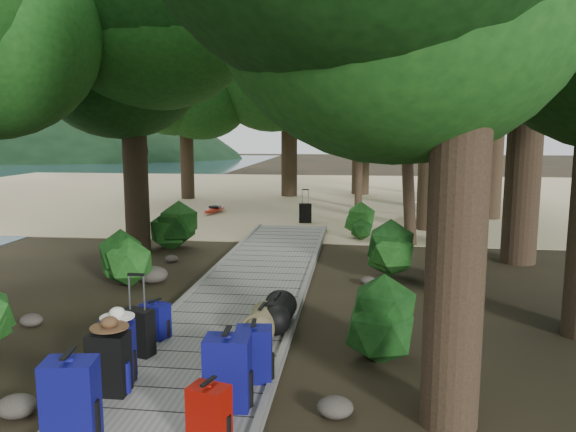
% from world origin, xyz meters
% --- Properties ---
extents(ground, '(120.00, 120.00, 0.00)m').
position_xyz_m(ground, '(0.00, 0.00, 0.00)').
color(ground, '#2F2717').
rests_on(ground, ground).
extents(sand_beach, '(40.00, 22.00, 0.02)m').
position_xyz_m(sand_beach, '(0.00, 16.00, 0.01)').
color(sand_beach, tan).
rests_on(sand_beach, ground).
extents(boardwalk, '(2.00, 12.00, 0.12)m').
position_xyz_m(boardwalk, '(0.00, 1.00, 0.06)').
color(boardwalk, gray).
rests_on(boardwalk, ground).
extents(backpack_left_a, '(0.50, 0.38, 0.85)m').
position_xyz_m(backpack_left_a, '(-0.61, -4.62, 0.54)').
color(backpack_left_a, navy).
rests_on(backpack_left_a, boardwalk).
extents(backpack_left_b, '(0.40, 0.29, 0.73)m').
position_xyz_m(backpack_left_b, '(-0.69, -3.68, 0.49)').
color(backpack_left_b, black).
rests_on(backpack_left_b, boardwalk).
extents(backpack_left_c, '(0.44, 0.36, 0.73)m').
position_xyz_m(backpack_left_c, '(-0.75, -3.38, 0.49)').
color(backpack_left_c, navy).
rests_on(backpack_left_c, boardwalk).
extents(backpack_left_d, '(0.41, 0.35, 0.52)m').
position_xyz_m(backpack_left_d, '(-0.79, -2.07, 0.38)').
color(backpack_left_d, navy).
rests_on(backpack_left_d, boardwalk).
extents(backpack_right_a, '(0.39, 0.33, 0.61)m').
position_xyz_m(backpack_right_a, '(0.61, -4.52, 0.42)').
color(backpack_right_a, '#930100').
rests_on(backpack_right_a, boardwalk).
extents(backpack_right_b, '(0.46, 0.33, 0.81)m').
position_xyz_m(backpack_right_b, '(0.61, -3.82, 0.53)').
color(backpack_right_b, navy).
rests_on(backpack_right_b, boardwalk).
extents(backpack_right_c, '(0.42, 0.32, 0.67)m').
position_xyz_m(backpack_right_c, '(0.76, -3.19, 0.46)').
color(backpack_right_c, navy).
rests_on(backpack_right_c, boardwalk).
extents(backpack_right_d, '(0.35, 0.25, 0.53)m').
position_xyz_m(backpack_right_d, '(0.68, -2.90, 0.38)').
color(backpack_right_d, '#2F3816').
rests_on(backpack_right_d, boardwalk).
extents(duffel_right_khaki, '(0.44, 0.63, 0.40)m').
position_xyz_m(duffel_right_khaki, '(0.63, -1.86, 0.32)').
color(duffel_right_khaki, olive).
rests_on(duffel_right_khaki, boardwalk).
extents(duffel_right_black, '(0.49, 0.73, 0.44)m').
position_xyz_m(duffel_right_black, '(0.77, -1.46, 0.34)').
color(duffel_right_black, black).
rests_on(duffel_right_black, boardwalk).
extents(suitcase_on_boardwalk, '(0.42, 0.30, 0.58)m').
position_xyz_m(suitcase_on_boardwalk, '(-0.79, -2.66, 0.41)').
color(suitcase_on_boardwalk, black).
rests_on(suitcase_on_boardwalk, boardwalk).
extents(lone_suitcase_on_sand, '(0.41, 0.27, 0.60)m').
position_xyz_m(lone_suitcase_on_sand, '(0.26, 8.22, 0.32)').
color(lone_suitcase_on_sand, black).
rests_on(lone_suitcase_on_sand, sand_beach).
extents(hat_brown, '(0.40, 0.40, 0.12)m').
position_xyz_m(hat_brown, '(-0.66, -3.71, 0.91)').
color(hat_brown, '#51351E').
rests_on(hat_brown, backpack_left_b).
extents(hat_white, '(0.37, 0.37, 0.12)m').
position_xyz_m(hat_white, '(-0.71, -3.39, 0.91)').
color(hat_white, silver).
rests_on(hat_white, backpack_left_c).
extents(kayak, '(1.22, 3.19, 0.31)m').
position_xyz_m(kayak, '(-3.06, 9.87, 0.18)').
color(kayak, '#AC1B0E').
rests_on(kayak, sand_beach).
extents(sun_lounger, '(1.07, 1.80, 0.55)m').
position_xyz_m(sun_lounger, '(3.81, 9.07, 0.30)').
color(sun_lounger, silver).
rests_on(sun_lounger, sand_beach).
extents(tree_right_a, '(4.81, 4.81, 8.01)m').
position_xyz_m(tree_right_a, '(2.79, -3.65, 4.01)').
color(tree_right_a, black).
rests_on(tree_right_a, ground).
extents(tree_right_c, '(5.51, 5.51, 9.54)m').
position_xyz_m(tree_right_c, '(3.72, 1.50, 4.77)').
color(tree_right_c, black).
rests_on(tree_right_c, ground).
extents(tree_right_d, '(5.76, 5.76, 10.56)m').
position_xyz_m(tree_right_d, '(5.38, 3.56, 5.28)').
color(tree_right_d, black).
rests_on(tree_right_d, ground).
extents(tree_right_e, '(5.40, 5.40, 9.72)m').
position_xyz_m(tree_right_e, '(3.92, 7.51, 4.86)').
color(tree_right_e, black).
rests_on(tree_right_e, ground).
extents(tree_right_f, '(4.93, 4.93, 8.81)m').
position_xyz_m(tree_right_f, '(6.20, 9.85, 4.40)').
color(tree_right_f, black).
rests_on(tree_right_f, ground).
extents(tree_left_c, '(4.74, 4.74, 8.24)m').
position_xyz_m(tree_left_c, '(-3.32, 3.64, 4.12)').
color(tree_left_c, black).
rests_on(tree_left_c, ground).
extents(tree_back_a, '(5.77, 5.77, 9.99)m').
position_xyz_m(tree_back_a, '(-1.12, 15.38, 4.99)').
color(tree_back_a, black).
rests_on(tree_back_a, ground).
extents(tree_back_b, '(6.26, 6.26, 11.17)m').
position_xyz_m(tree_back_b, '(1.98, 16.56, 5.59)').
color(tree_back_b, black).
rests_on(tree_back_b, ground).
extents(tree_back_c, '(4.39, 4.39, 7.90)m').
position_xyz_m(tree_back_c, '(5.33, 16.17, 3.95)').
color(tree_back_c, black).
rests_on(tree_back_c, ground).
extents(tree_back_d, '(4.80, 4.80, 7.99)m').
position_xyz_m(tree_back_d, '(-5.26, 13.91, 4.00)').
color(tree_back_d, black).
rests_on(tree_back_d, ground).
extents(palm_right_a, '(4.07, 4.07, 6.94)m').
position_xyz_m(palm_right_a, '(3.34, 5.40, 3.47)').
color(palm_right_a, '#113B10').
rests_on(palm_right_a, ground).
extents(palm_right_b, '(4.76, 4.76, 9.20)m').
position_xyz_m(palm_right_b, '(5.12, 11.21, 4.60)').
color(palm_right_b, '#113B10').
rests_on(palm_right_b, ground).
extents(palm_right_c, '(3.87, 3.87, 6.15)m').
position_xyz_m(palm_right_c, '(2.11, 11.99, 3.08)').
color(palm_right_c, '#113B10').
rests_on(palm_right_c, ground).
extents(palm_left_a, '(4.14, 4.14, 6.59)m').
position_xyz_m(palm_left_a, '(-4.67, 6.70, 3.29)').
color(palm_left_a, '#113B10').
rests_on(palm_left_a, ground).
extents(rock_left_a, '(0.40, 0.36, 0.22)m').
position_xyz_m(rock_left_a, '(-1.52, -4.06, 0.11)').
color(rock_left_a, '#4C473F').
rests_on(rock_left_a, ground).
extents(rock_left_b, '(0.34, 0.30, 0.19)m').
position_xyz_m(rock_left_b, '(-2.89, -1.56, 0.09)').
color(rock_left_b, '#4C473F').
rests_on(rock_left_b, ground).
extents(rock_left_c, '(0.58, 0.52, 0.32)m').
position_xyz_m(rock_left_c, '(-1.97, 0.96, 0.16)').
color(rock_left_c, '#4C473F').
rests_on(rock_left_c, ground).
extents(rock_left_d, '(0.29, 0.26, 0.16)m').
position_xyz_m(rock_left_d, '(-2.17, 2.64, 0.08)').
color(rock_left_d, '#4C473F').
rests_on(rock_left_d, ground).
extents(rock_right_a, '(0.37, 0.34, 0.20)m').
position_xyz_m(rock_right_a, '(1.68, -3.67, 0.10)').
color(rock_right_a, '#4C473F').
rests_on(rock_right_a, ground).
extents(rock_right_b, '(0.41, 0.37, 0.23)m').
position_xyz_m(rock_right_b, '(2.39, -1.25, 0.11)').
color(rock_right_b, '#4C473F').
rests_on(rock_right_b, ground).
extents(rock_right_c, '(0.30, 0.27, 0.17)m').
position_xyz_m(rock_right_c, '(2.10, 1.30, 0.08)').
color(rock_right_c, '#4C473F').
rests_on(rock_right_c, ground).
extents(shrub_left_b, '(1.03, 1.03, 0.93)m').
position_xyz_m(shrub_left_b, '(-2.37, 0.79, 0.46)').
color(shrub_left_b, '#144414').
rests_on(shrub_left_b, ground).
extents(shrub_left_c, '(1.23, 1.23, 1.11)m').
position_xyz_m(shrub_left_c, '(-2.55, 4.03, 0.55)').
color(shrub_left_c, '#144414').
rests_on(shrub_left_c, ground).
extents(shrub_right_a, '(1.11, 1.11, 1.00)m').
position_xyz_m(shrub_right_a, '(2.19, -2.09, 0.50)').
color(shrub_right_a, '#144414').
rests_on(shrub_right_a, ground).
extents(shrub_right_b, '(1.23, 1.23, 1.11)m').
position_xyz_m(shrub_right_b, '(2.47, 1.77, 0.55)').
color(shrub_right_b, '#144414').
rests_on(shrub_right_b, ground).
extents(shrub_right_c, '(0.85, 0.85, 0.77)m').
position_xyz_m(shrub_right_c, '(1.86, 5.77, 0.38)').
color(shrub_right_c, '#144414').
rests_on(shrub_right_c, ground).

